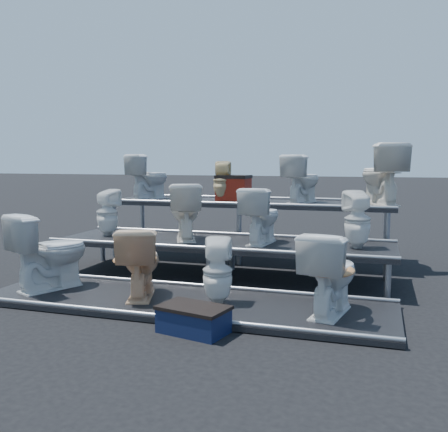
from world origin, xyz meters
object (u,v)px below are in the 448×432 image
(toilet_5, at_px, (185,211))
(toilet_4, at_px, (107,213))
(toilet_0, at_px, (50,251))
(toilet_3, at_px, (330,273))
(toilet_1, at_px, (140,262))
(toilet_6, at_px, (261,216))
(toilet_2, at_px, (218,271))
(toilet_8, at_px, (149,177))
(toilet_11, at_px, (381,174))
(red_crate, at_px, (234,189))
(toilet_9, at_px, (222,181))
(toilet_7, at_px, (357,220))
(toilet_10, at_px, (302,179))
(step_stool, at_px, (194,321))

(toilet_5, bearing_deg, toilet_4, -23.73)
(toilet_0, xyz_separation_m, toilet_3, (3.02, 0.00, -0.04))
(toilet_1, xyz_separation_m, toilet_6, (0.98, 1.30, 0.37))
(toilet_1, distance_m, toilet_2, 0.85)
(toilet_0, height_order, toilet_8, toilet_8)
(toilet_2, height_order, toilet_5, toilet_5)
(toilet_0, bearing_deg, toilet_6, -123.80)
(toilet_3, xyz_separation_m, toilet_11, (0.42, 2.60, 0.83))
(toilet_4, bearing_deg, toilet_3, 171.13)
(toilet_3, distance_m, red_crate, 3.24)
(toilet_0, distance_m, toilet_9, 2.93)
(toilet_1, height_order, toilet_7, toilet_7)
(toilet_2, relative_size, toilet_10, 0.95)
(toilet_5, height_order, toilet_8, toilet_8)
(toilet_1, relative_size, toilet_11, 0.88)
(toilet_0, bearing_deg, toilet_8, -64.78)
(toilet_0, xyz_separation_m, toilet_9, (1.16, 2.60, 0.68))
(toilet_10, distance_m, toilet_11, 1.08)
(toilet_9, relative_size, red_crate, 1.28)
(toilet_3, height_order, toilet_4, toilet_4)
(toilet_3, relative_size, toilet_11, 0.92)
(toilet_9, bearing_deg, red_crate, -160.77)
(toilet_5, height_order, toilet_9, toilet_9)
(toilet_8, height_order, toilet_11, toilet_11)
(toilet_11, bearing_deg, toilet_2, 36.04)
(toilet_4, bearing_deg, toilet_2, 160.79)
(toilet_7, xyz_separation_m, step_stool, (-1.25, -2.00, -0.69))
(toilet_2, xyz_separation_m, toilet_9, (-0.78, 2.60, 0.77))
(step_stool, bearing_deg, toilet_0, 173.20)
(toilet_2, bearing_deg, step_stool, 76.94)
(toilet_8, relative_size, toilet_10, 1.02)
(toilet_5, relative_size, toilet_8, 1.03)
(toilet_9, bearing_deg, toilet_7, 136.90)
(toilet_9, distance_m, step_stool, 3.55)
(red_crate, bearing_deg, toilet_6, -59.46)
(toilet_0, bearing_deg, toilet_3, -155.96)
(toilet_5, height_order, toilet_11, toilet_11)
(red_crate, bearing_deg, toilet_8, -174.25)
(toilet_8, height_order, red_crate, toilet_8)
(toilet_0, relative_size, toilet_4, 1.35)
(toilet_0, distance_m, toilet_1, 1.09)
(toilet_2, xyz_separation_m, toilet_8, (-1.99, 2.60, 0.82))
(toilet_1, xyz_separation_m, toilet_5, (-0.01, 1.30, 0.39))
(toilet_1, distance_m, step_stool, 1.15)
(toilet_2, distance_m, toilet_4, 2.40)
(toilet_8, xyz_separation_m, step_stool, (2.00, -3.30, -1.11))
(toilet_3, distance_m, toilet_7, 1.36)
(red_crate, bearing_deg, step_stool, -77.39)
(toilet_2, distance_m, toilet_6, 1.37)
(toilet_6, bearing_deg, toilet_11, -129.73)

